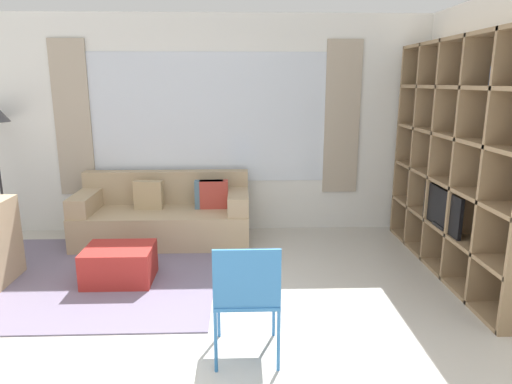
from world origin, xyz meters
The scene contains 7 objects.
wall_back centered at (0.00, 3.29, 1.36)m, with size 6.68×0.11×2.70m.
wall_right centered at (2.77, 1.63, 1.35)m, with size 0.07×4.46×2.70m, color white.
area_rug centered at (-1.19, 1.77, 0.01)m, with size 2.65×2.21×0.01m, color slate.
shelving_unit centered at (2.57, 1.82, 1.14)m, with size 0.40×2.57×2.31m.
couch_main centered at (-0.52, 2.82, 0.31)m, with size 2.04×0.86×0.81m.
ottoman centered at (-0.78, 1.64, 0.17)m, with size 0.64×0.51×0.35m.
folding_chair centered at (0.43, 0.32, 0.52)m, with size 0.44×0.46×0.86m.
Camera 1 is at (0.39, -2.51, 1.89)m, focal length 32.00 mm.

